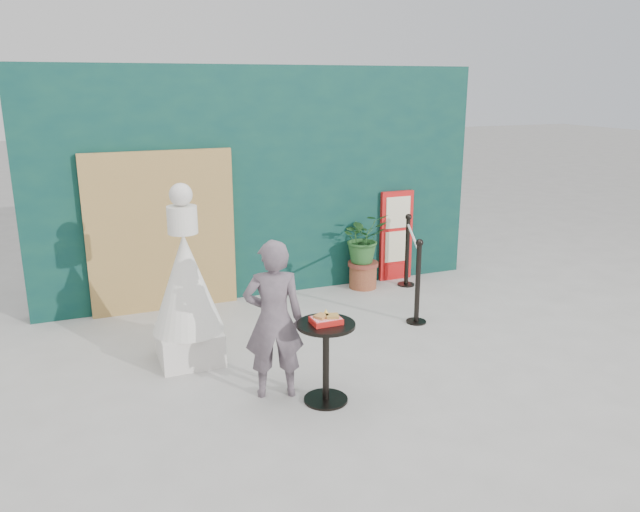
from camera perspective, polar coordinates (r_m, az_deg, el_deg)
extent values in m
plane|color=#ADAAA5|center=(5.99, 4.42, -12.17)|extent=(60.00, 60.00, 0.00)
cube|color=#0A302F|center=(8.33, -5.08, 6.67)|extent=(6.00, 0.30, 3.00)
cube|color=tan|center=(7.93, -14.25, 2.11)|extent=(1.80, 0.08, 2.00)
imported|color=slate|center=(5.62, -4.26, -5.81)|extent=(0.61, 0.47, 1.48)
cube|color=red|center=(9.06, 6.97, 1.85)|extent=(0.50, 0.06, 1.30)
cube|color=beige|center=(8.96, 7.15, 3.98)|extent=(0.38, 0.02, 0.45)
cube|color=beige|center=(9.07, 7.05, 0.88)|extent=(0.38, 0.02, 0.45)
cube|color=red|center=(9.16, 6.97, -1.23)|extent=(0.38, 0.02, 0.18)
cube|color=silver|center=(6.63, -11.81, -7.97)|extent=(0.62, 0.62, 0.34)
cone|color=white|center=(6.40, -12.15, -2.39)|extent=(0.72, 0.72, 1.02)
cylinder|color=silver|center=(6.23, -12.48, 3.25)|extent=(0.29, 0.29, 0.27)
sphere|color=silver|center=(6.19, -12.62, 5.50)|extent=(0.23, 0.23, 0.23)
cylinder|color=black|center=(5.80, 0.53, -12.97)|extent=(0.40, 0.40, 0.02)
cylinder|color=black|center=(5.64, 0.54, -9.85)|extent=(0.06, 0.06, 0.72)
cylinder|color=black|center=(5.49, 0.55, -6.31)|extent=(0.52, 0.52, 0.03)
cube|color=red|center=(5.48, 0.55, -5.92)|extent=(0.26, 0.19, 0.05)
cube|color=red|center=(5.47, 0.55, -5.66)|extent=(0.24, 0.17, 0.00)
cube|color=#C49047|center=(5.46, 0.12, -5.53)|extent=(0.15, 0.14, 0.02)
cube|color=#BD8F45|center=(5.46, 1.12, -5.51)|extent=(0.13, 0.13, 0.02)
cone|color=yellow|center=(5.51, 0.55, -5.14)|extent=(0.06, 0.06, 0.06)
cylinder|color=brown|center=(8.76, 3.94, -1.89)|extent=(0.38, 0.38, 0.32)
cylinder|color=brown|center=(8.70, 3.96, -0.72)|extent=(0.42, 0.42, 0.05)
imported|color=#275B27|center=(8.60, 4.01, 1.68)|extent=(0.63, 0.55, 0.70)
cylinder|color=black|center=(7.62, 8.78, -5.94)|extent=(0.24, 0.24, 0.02)
cylinder|color=black|center=(7.47, 8.92, -2.58)|extent=(0.06, 0.06, 0.96)
sphere|color=black|center=(7.32, 9.09, 1.21)|extent=(0.09, 0.09, 0.09)
cylinder|color=black|center=(8.96, 7.86, -2.59)|extent=(0.24, 0.24, 0.02)
cylinder|color=black|center=(8.83, 7.97, 0.31)|extent=(0.06, 0.06, 0.96)
sphere|color=black|center=(8.71, 8.09, 3.55)|extent=(0.09, 0.09, 0.09)
cylinder|color=white|center=(8.04, 8.52, 1.72)|extent=(0.63, 1.31, 0.03)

